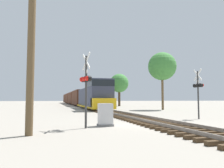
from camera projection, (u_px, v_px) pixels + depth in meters
The scene contains 9 objects.
ground_plane at pixel (155, 124), 13.47m from camera, with size 400.00×400.00×0.00m, color gray.
rail_track_bed at pixel (155, 122), 13.48m from camera, with size 2.60×160.00×0.31m.
freight_train at pixel (75, 98), 62.35m from camera, with size 2.99×75.81×4.18m.
crossing_signal_near at pixel (86, 82), 11.61m from camera, with size 0.55×1.01×4.02m.
crossing_signal_far at pixel (198, 88), 16.98m from camera, with size 0.36×1.01×3.89m.
relay_cabinet at pixel (105, 115), 12.44m from camera, with size 0.86×0.66×1.29m.
utility_pole at pixel (31, 47), 9.36m from camera, with size 1.80×0.32×7.31m.
tree_far_right at pixel (162, 67), 32.24m from camera, with size 4.15×4.15×8.48m.
tree_mid_background at pixel (119, 83), 49.78m from camera, with size 4.25×4.25×7.35m.
Camera 1 is at (-6.14, -12.44, 1.52)m, focal length 35.00 mm.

